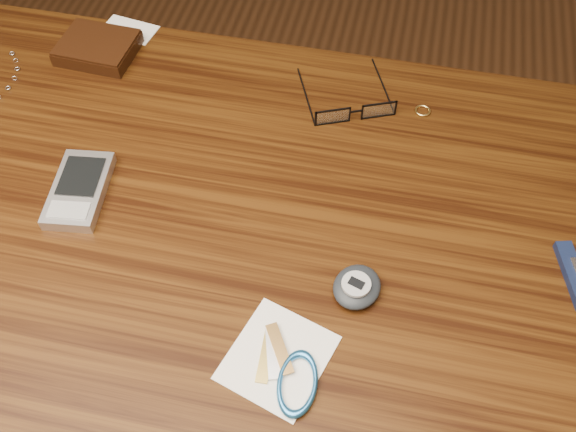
# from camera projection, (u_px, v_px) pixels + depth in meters

# --- Properties ---
(desk) EXTENTS (1.00, 0.70, 0.75)m
(desk) POSITION_uv_depth(u_px,v_px,m) (244.00, 278.00, 0.84)
(desk) COLOR #341B08
(desk) RESTS_ON ground
(wallet_and_card) EXTENTS (0.12, 0.14, 0.02)m
(wallet_and_card) POSITION_uv_depth(u_px,v_px,m) (98.00, 47.00, 0.94)
(wallet_and_card) COLOR black
(wallet_and_card) RESTS_ON desk
(eyeglasses) EXTENTS (0.15, 0.15, 0.03)m
(eyeglasses) POSITION_uv_depth(u_px,v_px,m) (354.00, 110.00, 0.86)
(eyeglasses) COLOR black
(eyeglasses) RESTS_ON desk
(gold_ring) EXTENTS (0.03, 0.03, 0.00)m
(gold_ring) POSITION_uv_depth(u_px,v_px,m) (423.00, 111.00, 0.88)
(gold_ring) COLOR #E8C367
(gold_ring) RESTS_ON desk
(pda_phone) EXTENTS (0.08, 0.12, 0.02)m
(pda_phone) POSITION_uv_depth(u_px,v_px,m) (79.00, 190.00, 0.79)
(pda_phone) COLOR silver
(pda_phone) RESTS_ON desk
(pedometer) EXTENTS (0.07, 0.07, 0.02)m
(pedometer) POSITION_uv_depth(u_px,v_px,m) (357.00, 287.00, 0.70)
(pedometer) COLOR black
(pedometer) RESTS_ON desk
(notepad_keys) EXTENTS (0.12, 0.13, 0.01)m
(notepad_keys) POSITION_uv_depth(u_px,v_px,m) (288.00, 371.00, 0.65)
(notepad_keys) COLOR white
(notepad_keys) RESTS_ON desk
(pocket_knife) EXTENTS (0.04, 0.09, 0.01)m
(pocket_knife) POSITION_uv_depth(u_px,v_px,m) (574.00, 275.00, 0.72)
(pocket_knife) COLOR #121939
(pocket_knife) RESTS_ON desk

